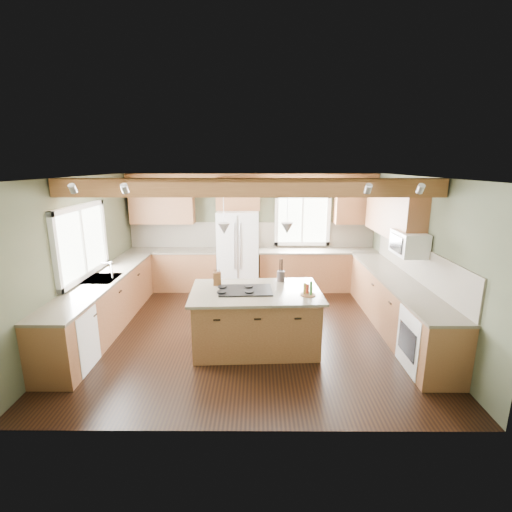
{
  "coord_description": "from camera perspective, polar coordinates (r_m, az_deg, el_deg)",
  "views": [
    {
      "loc": [
        0.13,
        -5.91,
        2.8
      ],
      "look_at": [
        0.1,
        0.3,
        1.25
      ],
      "focal_mm": 26.0,
      "sensor_mm": 36.0,
      "label": 1
    }
  ],
  "objects": [
    {
      "name": "floor",
      "position": [
        6.54,
        -0.94,
        -11.32
      ],
      "size": [
        5.6,
        5.6,
        0.0
      ],
      "primitive_type": "plane",
      "color": "black",
      "rests_on": "ground"
    },
    {
      "name": "ceiling",
      "position": [
        5.92,
        -1.04,
        12.08
      ],
      "size": [
        5.6,
        5.6,
        0.0
      ],
      "primitive_type": "plane",
      "rotation": [
        3.14,
        0.0,
        0.0
      ],
      "color": "silver",
      "rests_on": "wall_back"
    },
    {
      "name": "wall_back",
      "position": [
        8.55,
        -0.63,
        3.9
      ],
      "size": [
        5.6,
        0.0,
        5.6
      ],
      "primitive_type": "plane",
      "rotation": [
        1.57,
        0.0,
        0.0
      ],
      "color": "#3F4531",
      "rests_on": "ground"
    },
    {
      "name": "wall_left",
      "position": [
        6.77,
        -25.41,
        -0.17
      ],
      "size": [
        0.0,
        5.0,
        5.0
      ],
      "primitive_type": "plane",
      "rotation": [
        1.57,
        0.0,
        1.57
      ],
      "color": "#3F4531",
      "rests_on": "ground"
    },
    {
      "name": "wall_right",
      "position": [
        6.66,
        23.88,
        -0.23
      ],
      "size": [
        0.0,
        5.0,
        5.0
      ],
      "primitive_type": "plane",
      "rotation": [
        1.57,
        0.0,
        -1.57
      ],
      "color": "#3F4531",
      "rests_on": "ground"
    },
    {
      "name": "ceiling_beam",
      "position": [
        5.36,
        -1.17,
        10.49
      ],
      "size": [
        5.55,
        0.26,
        0.26
      ],
      "primitive_type": "cube",
      "color": "brown",
      "rests_on": "ceiling"
    },
    {
      "name": "soffit_trim",
      "position": [
        8.32,
        -0.66,
        12.22
      ],
      "size": [
        5.55,
        0.2,
        0.1
      ],
      "primitive_type": "cube",
      "color": "brown",
      "rests_on": "ceiling"
    },
    {
      "name": "backsplash_back",
      "position": [
        8.55,
        -0.63,
        3.29
      ],
      "size": [
        5.58,
        0.03,
        0.58
      ],
      "primitive_type": "cube",
      "color": "brown",
      "rests_on": "wall_back"
    },
    {
      "name": "backsplash_right",
      "position": [
        6.72,
        23.52,
        -0.86
      ],
      "size": [
        0.03,
        3.7,
        0.58
      ],
      "primitive_type": "cube",
      "color": "brown",
      "rests_on": "wall_right"
    },
    {
      "name": "base_cab_back_left",
      "position": [
        8.66,
        -12.57,
        -2.14
      ],
      "size": [
        2.02,
        0.6,
        0.88
      ],
      "primitive_type": "cube",
      "color": "brown",
      "rests_on": "floor"
    },
    {
      "name": "counter_back_left",
      "position": [
        8.55,
        -12.73,
        0.82
      ],
      "size": [
        2.06,
        0.64,
        0.04
      ],
      "primitive_type": "cube",
      "color": "brown",
      "rests_on": "base_cab_back_left"
    },
    {
      "name": "base_cab_back_right",
      "position": [
        8.56,
        9.39,
        -2.19
      ],
      "size": [
        2.62,
        0.6,
        0.88
      ],
      "primitive_type": "cube",
      "color": "brown",
      "rests_on": "floor"
    },
    {
      "name": "counter_back_right",
      "position": [
        8.44,
        9.52,
        0.81
      ],
      "size": [
        2.66,
        0.64,
        0.04
      ],
      "primitive_type": "cube",
      "color": "brown",
      "rests_on": "base_cab_back_right"
    },
    {
      "name": "base_cab_left",
      "position": [
        6.93,
        -22.24,
        -6.98
      ],
      "size": [
        0.6,
        3.7,
        0.88
      ],
      "primitive_type": "cube",
      "color": "brown",
      "rests_on": "floor"
    },
    {
      "name": "counter_left",
      "position": [
        6.79,
        -22.6,
        -3.35
      ],
      "size": [
        0.64,
        3.74,
        0.04
      ],
      "primitive_type": "cube",
      "color": "brown",
      "rests_on": "base_cab_left"
    },
    {
      "name": "base_cab_right",
      "position": [
        6.84,
        20.68,
        -7.13
      ],
      "size": [
        0.6,
        3.7,
        0.88
      ],
      "primitive_type": "cube",
      "color": "brown",
      "rests_on": "floor"
    },
    {
      "name": "counter_right",
      "position": [
        6.69,
        21.02,
        -3.44
      ],
      "size": [
        0.64,
        3.74,
        0.04
      ],
      "primitive_type": "cube",
      "color": "brown",
      "rests_on": "base_cab_right"
    },
    {
      "name": "upper_cab_back_left",
      "position": [
        8.55,
        -14.24,
        7.88
      ],
      "size": [
        1.4,
        0.35,
        0.9
      ],
      "primitive_type": "cube",
      "color": "brown",
      "rests_on": "wall_back"
    },
    {
      "name": "upper_cab_over_fridge",
      "position": [
        8.28,
        -2.77,
        9.49
      ],
      "size": [
        0.96,
        0.35,
        0.7
      ],
      "primitive_type": "cube",
      "color": "brown",
      "rests_on": "wall_back"
    },
    {
      "name": "upper_cab_right",
      "position": [
        7.3,
        20.35,
        6.46
      ],
      "size": [
        0.35,
        2.2,
        0.9
      ],
      "primitive_type": "cube",
      "color": "brown",
      "rests_on": "wall_right"
    },
    {
      "name": "upper_cab_back_corner",
      "position": [
        8.56,
        15.08,
        7.84
      ],
      "size": [
        0.9,
        0.35,
        0.9
      ],
      "primitive_type": "cube",
      "color": "brown",
      "rests_on": "wall_back"
    },
    {
      "name": "window_left",
      "position": [
        6.75,
        -25.3,
        1.99
      ],
      "size": [
        0.04,
        1.6,
        1.05
      ],
      "primitive_type": "cube",
      "color": "white",
      "rests_on": "wall_left"
    },
    {
      "name": "window_back",
      "position": [
        8.55,
        7.14,
        5.49
      ],
      "size": [
        1.1,
        0.04,
        1.0
      ],
      "primitive_type": "cube",
      "color": "white",
      "rests_on": "wall_back"
    },
    {
      "name": "sink",
      "position": [
        6.79,
        -22.6,
        -3.31
      ],
      "size": [
        0.5,
        0.65,
        0.03
      ],
      "primitive_type": "cube",
      "color": "#262628",
      "rests_on": "counter_left"
    },
    {
      "name": "faucet",
      "position": [
        6.68,
        -21.3,
        -2.15
      ],
      "size": [
        0.02,
        0.02,
        0.28
      ],
      "primitive_type": "cylinder",
      "color": "#B2B2B7",
      "rests_on": "sink"
    },
    {
      "name": "dishwasher",
      "position": [
        5.85,
        -26.98,
        -11.5
      ],
      "size": [
        0.6,
        0.6,
        0.84
      ],
      "primitive_type": "cube",
      "color": "white",
      "rests_on": "floor"
    },
    {
      "name": "oven",
      "position": [
        5.74,
        25.07,
        -11.79
      ],
      "size": [
        0.6,
        0.72,
        0.84
      ],
      "primitive_type": "cube",
      "color": "white",
      "rests_on": "floor"
    },
    {
      "name": "microwave",
      "position": [
        6.48,
        22.48,
        1.81
      ],
      "size": [
        0.4,
        0.7,
        0.38
      ],
      "primitive_type": "cube",
      "color": "white",
      "rests_on": "wall_right"
    },
    {
      "name": "pendant_left",
      "position": [
        5.43,
        -4.94,
        4.21
      ],
      "size": [
        0.18,
        0.18,
        0.16
      ],
      "primitive_type": "cone",
      "rotation": [
        3.14,
        0.0,
        0.0
      ],
      "color": "#B2B2B7",
      "rests_on": "ceiling"
    },
    {
      "name": "pendant_right",
      "position": [
        5.47,
        4.8,
        4.28
      ],
      "size": [
        0.18,
        0.18,
        0.16
      ],
      "primitive_type": "cone",
      "rotation": [
        3.14,
        0.0,
        0.0
      ],
      "color": "#B2B2B7",
      "rests_on": "ceiling"
    },
    {
      "name": "refrigerator",
      "position": [
        8.27,
        -2.74,
        0.7
      ],
      "size": [
        0.9,
        0.74,
        1.8
      ],
      "primitive_type": "cube",
      "color": "silver",
      "rests_on": "floor"
    },
    {
      "name": "island",
      "position": [
        5.84,
        -0.05,
        -9.79
      ],
      "size": [
        1.9,
        1.22,
        0.88
      ],
      "primitive_type": "cube",
      "rotation": [
        0.0,
        0.0,
        0.05
      ],
      "color": "brown",
      "rests_on": "floor"
    },
    {
      "name": "island_top",
      "position": [
        5.67,
        -0.05,
        -5.54
      ],
      "size": [
        2.03,
        1.35,
        0.04
      ],
      "primitive_type": "cube",
      "rotation": [
        0.0,
        0.0,
        0.05
      ],
      "color": "brown",
      "rests_on": "island"
    },
    {
      "name": "cooktop",
      "position": [
        5.66,
        -1.61,
        -5.28
      ],
      "size": [
        0.83,
        0.57,
        0.02
      ],
      "primitive_type": "cube",
      "rotation": [
        0.0,
        0.0,
        0.05
      ],
      "color": "black",
      "rests_on": "island_top"
    },
    {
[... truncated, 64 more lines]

